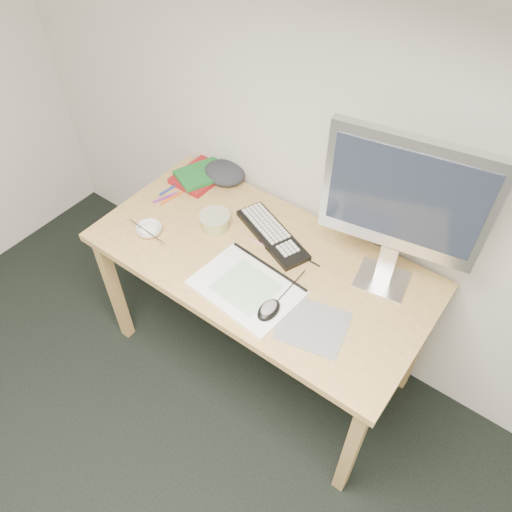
# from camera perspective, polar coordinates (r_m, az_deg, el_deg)

# --- Properties ---
(desk) EXTENTS (1.40, 0.70, 0.75)m
(desk) POSITION_cam_1_polar(r_m,az_deg,el_deg) (2.08, 0.45, -1.79)
(desk) COLOR tan
(desk) RESTS_ON ground
(mousepad) EXTENTS (0.28, 0.27, 0.00)m
(mousepad) POSITION_cam_1_polar(r_m,az_deg,el_deg) (1.83, 6.48, -7.89)
(mousepad) COLOR gray
(mousepad) RESTS_ON desk
(sketchpad) EXTENTS (0.42, 0.32, 0.01)m
(sketchpad) POSITION_cam_1_polar(r_m,az_deg,el_deg) (1.92, -1.10, -3.64)
(sketchpad) COLOR silver
(sketchpad) RESTS_ON desk
(keyboard) EXTENTS (0.41, 0.26, 0.02)m
(keyboard) POSITION_cam_1_polar(r_m,az_deg,el_deg) (2.10, 1.87, 2.46)
(keyboard) COLOR black
(keyboard) RESTS_ON desk
(monitor) EXTENTS (0.56, 0.20, 0.65)m
(monitor) POSITION_cam_1_polar(r_m,az_deg,el_deg) (1.73, 16.59, 6.03)
(monitor) COLOR silver
(monitor) RESTS_ON desk
(mouse) EXTENTS (0.07, 0.11, 0.04)m
(mouse) POSITION_cam_1_polar(r_m,az_deg,el_deg) (1.83, 1.47, -5.96)
(mouse) COLOR black
(mouse) RESTS_ON sketchpad
(rice_bowl) EXTENTS (0.12, 0.12, 0.03)m
(rice_bowl) POSITION_cam_1_polar(r_m,az_deg,el_deg) (2.16, -12.11, 2.93)
(rice_bowl) COLOR white
(rice_bowl) RESTS_ON desk
(chopsticks) EXTENTS (0.21, 0.03, 0.02)m
(chopsticks) POSITION_cam_1_polar(r_m,az_deg,el_deg) (2.13, -12.45, 2.83)
(chopsticks) COLOR #B8B7BA
(chopsticks) RESTS_ON rice_bowl
(fruit_tub) EXTENTS (0.16, 0.16, 0.06)m
(fruit_tub) POSITION_cam_1_polar(r_m,az_deg,el_deg) (2.14, -4.72, 4.02)
(fruit_tub) COLOR #C6C846
(fruit_tub) RESTS_ON desk
(book_red) EXTENTS (0.19, 0.25, 0.03)m
(book_red) POSITION_cam_1_polar(r_m,az_deg,el_deg) (2.42, -6.39, 9.14)
(book_red) COLOR maroon
(book_red) RESTS_ON desk
(book_green) EXTENTS (0.24, 0.27, 0.02)m
(book_green) POSITION_cam_1_polar(r_m,az_deg,el_deg) (2.39, -6.23, 9.31)
(book_green) COLOR #186326
(book_green) RESTS_ON book_red
(cloth_lump) EXTENTS (0.20, 0.18, 0.07)m
(cloth_lump) POSITION_cam_1_polar(r_m,az_deg,el_deg) (2.38, -3.63, 9.46)
(cloth_lump) COLOR #25282C
(cloth_lump) RESTS_ON desk
(pencil_pink) EXTENTS (0.20, 0.02, 0.01)m
(pencil_pink) POSITION_cam_1_polar(r_m,az_deg,el_deg) (2.06, 1.33, 1.05)
(pencil_pink) COLOR pink
(pencil_pink) RESTS_ON desk
(pencil_tan) EXTENTS (0.14, 0.13, 0.01)m
(pencil_tan) POSITION_cam_1_polar(r_m,az_deg,el_deg) (2.03, 1.10, 0.21)
(pencil_tan) COLOR tan
(pencil_tan) RESTS_ON desk
(pencil_black) EXTENTS (0.18, 0.01, 0.01)m
(pencil_black) POSITION_cam_1_polar(r_m,az_deg,el_deg) (2.04, 5.17, 0.00)
(pencil_black) COLOR black
(pencil_black) RESTS_ON desk
(marker_blue) EXTENTS (0.02, 0.12, 0.01)m
(marker_blue) POSITION_cam_1_polar(r_m,az_deg,el_deg) (2.37, -9.88, 7.56)
(marker_blue) COLOR navy
(marker_blue) RESTS_ON desk
(marker_orange) EXTENTS (0.03, 0.12, 0.01)m
(marker_orange) POSITION_cam_1_polar(r_m,az_deg,el_deg) (2.32, -9.59, 6.62)
(marker_orange) COLOR #D65919
(marker_orange) RESTS_ON desk
(marker_purple) EXTENTS (0.06, 0.12, 0.01)m
(marker_purple) POSITION_cam_1_polar(r_m,az_deg,el_deg) (2.32, -10.32, 6.61)
(marker_purple) COLOR #6F2381
(marker_purple) RESTS_ON desk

